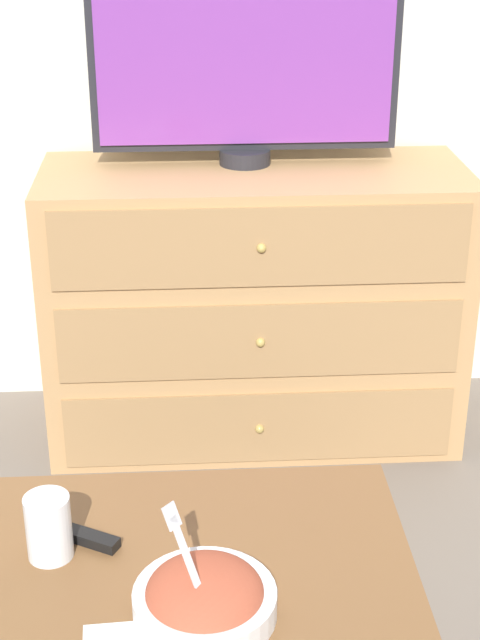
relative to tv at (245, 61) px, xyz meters
The scene contains 7 objects.
ground_plane 1.06m from the tv, 83.32° to the left, with size 12.00×12.00×0.00m, color #70665B.
dresser 0.66m from the tv, 74.41° to the right, with size 1.14×0.47×0.78m.
tv is the anchor object (origin of this frame).
coffee_table 1.52m from the tv, 97.38° to the right, with size 0.72×0.64×0.50m.
takeout_bowl 1.53m from the tv, 96.07° to the right, with size 0.21×0.21×0.19m.
drink_cup 1.43m from the tv, 107.14° to the right, with size 0.07×0.07×0.11m.
remote_control 1.40m from the tv, 105.67° to the right, with size 0.13×0.09×0.02m.
Camera 1 is at (-0.19, -2.75, 1.50)m, focal length 55.00 mm.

